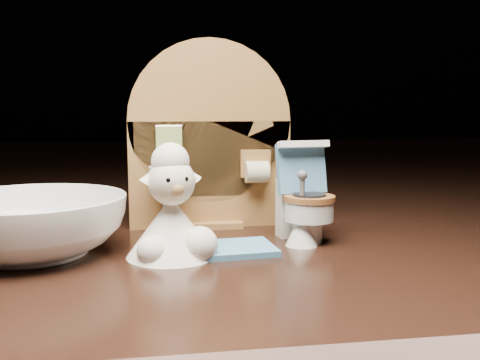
% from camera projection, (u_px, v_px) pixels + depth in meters
% --- Properties ---
extents(backdrop_panel, '(0.13, 0.05, 0.15)m').
position_uv_depth(backdrop_panel, '(209.00, 146.00, 0.43)').
color(backdrop_panel, '#9F6C36').
rests_on(backdrop_panel, ground).
extents(toy_toilet, '(0.04, 0.05, 0.07)m').
position_uv_depth(toy_toilet, '(304.00, 204.00, 0.39)').
color(toy_toilet, white).
rests_on(toy_toilet, ground).
extents(bath_mat, '(0.06, 0.05, 0.00)m').
position_uv_depth(bath_mat, '(235.00, 249.00, 0.36)').
color(bath_mat, '#4F8CB6').
rests_on(bath_mat, ground).
extents(toilet_brush, '(0.02, 0.02, 0.05)m').
position_uv_depth(toilet_brush, '(302.00, 226.00, 0.38)').
color(toilet_brush, white).
rests_on(toilet_brush, ground).
extents(plush_lamb, '(0.06, 0.06, 0.08)m').
position_uv_depth(plush_lamb, '(172.00, 217.00, 0.35)').
color(plush_lamb, white).
rests_on(plush_lamb, ground).
extents(ceramic_bowl, '(0.14, 0.14, 0.04)m').
position_uv_depth(ceramic_bowl, '(31.00, 226.00, 0.35)').
color(ceramic_bowl, white).
rests_on(ceramic_bowl, ground).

